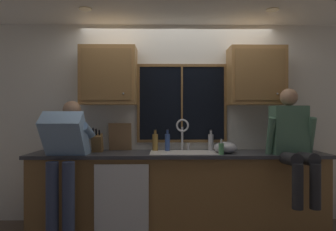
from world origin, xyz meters
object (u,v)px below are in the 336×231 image
(bottle_tall_clear, at_px, (167,142))
(soap_dispenser, at_px, (221,149))
(cutting_board, at_px, (120,137))
(knife_block, at_px, (97,143))
(person_standing, at_px, (65,153))
(bottle_green_glass, at_px, (155,142))
(bottle_amber_small, at_px, (211,142))
(mixing_bowl, at_px, (225,148))
(person_sitting_on_counter, at_px, (292,139))

(bottle_tall_clear, bearing_deg, soap_dispenser, -30.63)
(cutting_board, distance_m, soap_dispenser, 1.29)
(knife_block, xyz_separation_m, bottle_tall_clear, (0.85, 0.13, 0.00))
(cutting_board, xyz_separation_m, soap_dispenser, (1.22, -0.41, -0.10))
(person_standing, bearing_deg, bottle_green_glass, 26.74)
(person_standing, distance_m, bottle_amber_small, 1.76)
(person_standing, bearing_deg, soap_dispenser, 3.47)
(bottle_green_glass, height_order, bottle_tall_clear, bottle_tall_clear)
(knife_block, bearing_deg, bottle_amber_small, 6.62)
(cutting_board, distance_m, bottle_green_glass, 0.45)
(person_standing, relative_size, bottle_amber_small, 5.77)
(person_standing, height_order, soap_dispenser, person_standing)
(knife_block, bearing_deg, soap_dispenser, -8.86)
(knife_block, distance_m, cutting_board, 0.32)
(mixing_bowl, height_order, bottle_tall_clear, bottle_tall_clear)
(bottle_tall_clear, bearing_deg, mixing_bowl, -17.50)
(knife_block, distance_m, bottle_tall_clear, 0.87)
(cutting_board, relative_size, mixing_bowl, 1.27)
(knife_block, xyz_separation_m, cutting_board, (0.25, 0.18, 0.06))
(person_standing, relative_size, bottle_green_glass, 5.68)
(mixing_bowl, xyz_separation_m, soap_dispenser, (-0.08, -0.15, 0.01))
(knife_block, height_order, soap_dispenser, knife_block)
(person_sitting_on_counter, xyz_separation_m, mixing_bowl, (-0.71, 0.22, -0.12))
(bottle_tall_clear, height_order, bottle_amber_small, bottle_tall_clear)
(person_sitting_on_counter, distance_m, bottle_amber_small, 0.97)
(person_sitting_on_counter, bearing_deg, bottle_tall_clear, 162.74)
(mixing_bowl, bearing_deg, person_standing, -172.15)
(person_standing, relative_size, person_sitting_on_counter, 1.22)
(mixing_bowl, height_order, bottle_amber_small, bottle_amber_small)
(person_sitting_on_counter, bearing_deg, cutting_board, 166.44)
(bottle_amber_small, bearing_deg, soap_dispenser, -81.44)
(person_standing, distance_m, cutting_board, 0.75)
(mixing_bowl, bearing_deg, bottle_tall_clear, 162.50)
(soap_dispenser, xyz_separation_m, bottle_amber_small, (-0.06, 0.39, 0.04))
(person_sitting_on_counter, relative_size, mixing_bowl, 4.52)
(bottle_amber_small, bearing_deg, cutting_board, 179.08)
(person_standing, xyz_separation_m, person_sitting_on_counter, (2.54, 0.03, 0.15))
(person_sitting_on_counter, height_order, knife_block, person_sitting_on_counter)
(bottle_tall_clear, bearing_deg, person_sitting_on_counter, -17.26)
(soap_dispenser, distance_m, bottle_amber_small, 0.40)
(person_sitting_on_counter, relative_size, cutting_board, 3.55)
(bottle_green_glass, bearing_deg, cutting_board, 176.95)
(cutting_board, bearing_deg, knife_block, -144.09)
(soap_dispenser, relative_size, bottle_green_glass, 0.66)
(bottle_green_glass, relative_size, bottle_amber_small, 1.02)
(person_sitting_on_counter, xyz_separation_m, soap_dispenser, (-0.79, 0.07, -0.11))
(person_standing, bearing_deg, cutting_board, 44.23)
(bottle_green_glass, distance_m, bottle_tall_clear, 0.16)
(knife_block, bearing_deg, person_standing, -129.86)
(mixing_bowl, distance_m, soap_dispenser, 0.16)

